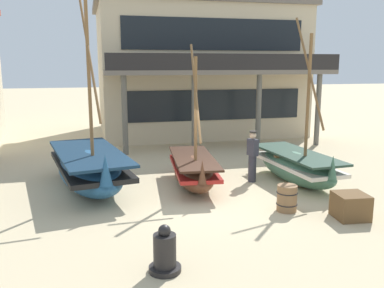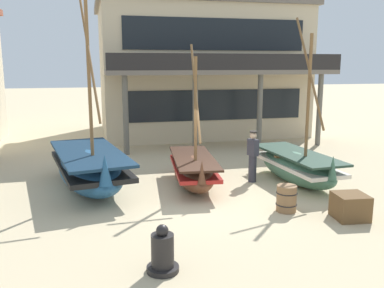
% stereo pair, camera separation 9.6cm
% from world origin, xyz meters
% --- Properties ---
extents(ground_plane, '(120.00, 120.00, 0.00)m').
position_xyz_m(ground_plane, '(0.00, 0.00, 0.00)').
color(ground_plane, '#CCB78E').
extents(fishing_boat_near_left, '(1.61, 3.97, 5.23)m').
position_xyz_m(fishing_boat_near_left, '(3.44, 0.78, 0.56)').
color(fishing_boat_near_left, '#427056').
rests_on(fishing_boat_near_left, ground).
extents(fishing_boat_centre_large, '(2.61, 4.96, 6.40)m').
position_xyz_m(fishing_boat_centre_large, '(-3.07, 1.70, 0.66)').
color(fishing_boat_centre_large, '#23517A').
rests_on(fishing_boat_centre_large, ground).
extents(fishing_boat_far_right, '(1.62, 3.72, 4.41)m').
position_xyz_m(fishing_boat_far_right, '(0.11, 1.23, 0.53)').
color(fishing_boat_far_right, brown).
rests_on(fishing_boat_far_right, ground).
extents(fisherman_by_hull, '(0.30, 0.40, 1.68)m').
position_xyz_m(fisherman_by_hull, '(2.09, 1.22, 0.83)').
color(fisherman_by_hull, '#33333D').
rests_on(fisherman_by_hull, ground).
extents(capstan_winch, '(0.61, 0.61, 0.92)m').
position_xyz_m(capstan_winch, '(-1.79, -4.00, 0.36)').
color(capstan_winch, black).
rests_on(capstan_winch, ground).
extents(wooden_barrel, '(0.56, 0.56, 0.70)m').
position_xyz_m(wooden_barrel, '(1.91, -1.60, 0.35)').
color(wooden_barrel, olive).
rests_on(wooden_barrel, ground).
extents(cargo_crate, '(0.84, 0.84, 0.64)m').
position_xyz_m(cargo_crate, '(3.21, -2.47, 0.32)').
color(cargo_crate, brown).
rests_on(cargo_crate, ground).
extents(harbor_building_main, '(10.98, 9.21, 6.99)m').
position_xyz_m(harbor_building_main, '(2.98, 11.64, 3.50)').
color(harbor_building_main, beige).
rests_on(harbor_building_main, ground).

